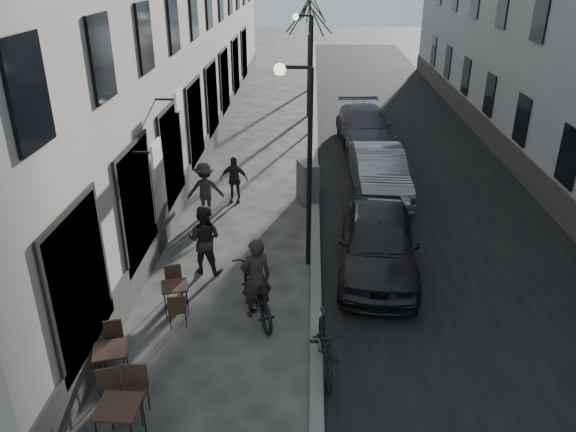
# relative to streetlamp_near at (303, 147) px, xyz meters

# --- Properties ---
(road) EXTENTS (7.30, 60.00, 0.00)m
(road) POSITION_rel_streetlamp_near_xyz_m (4.02, 10.00, -3.16)
(road) COLOR black
(road) RESTS_ON ground
(kerb) EXTENTS (0.25, 60.00, 0.12)m
(kerb) POSITION_rel_streetlamp_near_xyz_m (0.37, 10.00, -3.10)
(kerb) COLOR slate
(kerb) RESTS_ON ground
(streetlamp_near) EXTENTS (0.90, 0.28, 5.09)m
(streetlamp_near) POSITION_rel_streetlamp_near_xyz_m (0.00, 0.00, 0.00)
(streetlamp_near) COLOR black
(streetlamp_near) RESTS_ON ground
(streetlamp_far) EXTENTS (0.90, 0.28, 5.09)m
(streetlamp_far) POSITION_rel_streetlamp_near_xyz_m (0.00, 12.00, 0.00)
(streetlamp_far) COLOR black
(streetlamp_far) RESTS_ON ground
(tree_near) EXTENTS (2.40, 2.40, 5.70)m
(tree_near) POSITION_rel_streetlamp_near_xyz_m (0.07, 15.00, 1.50)
(tree_near) COLOR black
(tree_near) RESTS_ON ground
(tree_far) EXTENTS (2.40, 2.40, 5.70)m
(tree_far) POSITION_rel_streetlamp_near_xyz_m (0.07, 21.00, 1.50)
(tree_far) COLOR black
(tree_far) RESTS_ON ground
(bistro_set_a) EXTENTS (0.69, 1.65, 0.97)m
(bistro_set_a) POSITION_rel_streetlamp_near_xyz_m (-2.78, -6.08, -2.66)
(bistro_set_a) COLOR #322016
(bistro_set_a) RESTS_ON ground
(bistro_set_b) EXTENTS (0.79, 1.51, 0.86)m
(bistro_set_b) POSITION_rel_streetlamp_near_xyz_m (-3.42, -4.59, -2.72)
(bistro_set_b) COLOR #322016
(bistro_set_b) RESTS_ON ground
(bistro_set_c) EXTENTS (0.76, 1.44, 0.82)m
(bistro_set_c) POSITION_rel_streetlamp_near_xyz_m (-2.74, -2.31, -2.74)
(bistro_set_c) COLOR #322016
(bistro_set_c) RESTS_ON ground
(utility_cabinet) EXTENTS (0.75, 1.01, 1.35)m
(utility_cabinet) POSITION_rel_streetlamp_near_xyz_m (0.12, 4.00, -2.48)
(utility_cabinet) COLOR #5B5A5D
(utility_cabinet) RESTS_ON ground
(bicycle) EXTENTS (1.48, 2.31, 1.15)m
(bicycle) POSITION_rel_streetlamp_near_xyz_m (-0.94, -2.34, -2.59)
(bicycle) COLOR black
(bicycle) RESTS_ON ground
(cyclist_rider) EXTENTS (0.80, 0.66, 1.87)m
(cyclist_rider) POSITION_rel_streetlamp_near_xyz_m (-0.94, -2.34, -2.22)
(cyclist_rider) COLOR black
(cyclist_rider) RESTS_ON ground
(pedestrian_near) EXTENTS (0.98, 0.83, 1.80)m
(pedestrian_near) POSITION_rel_streetlamp_near_xyz_m (-2.40, -0.49, -2.26)
(pedestrian_near) COLOR black
(pedestrian_near) RESTS_ON ground
(pedestrian_mid) EXTENTS (1.18, 0.80, 1.69)m
(pedestrian_mid) POSITION_rel_streetlamp_near_xyz_m (-2.97, 2.90, -2.32)
(pedestrian_mid) COLOR #2C2927
(pedestrian_mid) RESTS_ON ground
(pedestrian_far) EXTENTS (0.91, 0.43, 1.52)m
(pedestrian_far) POSITION_rel_streetlamp_near_xyz_m (-2.24, 3.98, -2.40)
(pedestrian_far) COLOR black
(pedestrian_far) RESTS_ON ground
(car_near) EXTENTS (2.29, 4.86, 1.61)m
(car_near) POSITION_rel_streetlamp_near_xyz_m (1.91, -0.28, -2.36)
(car_near) COLOR black
(car_near) RESTS_ON ground
(car_mid) EXTENTS (1.78, 4.67, 1.52)m
(car_mid) POSITION_rel_streetlamp_near_xyz_m (2.47, 4.88, -2.40)
(car_mid) COLOR gray
(car_mid) RESTS_ON ground
(car_far) EXTENTS (2.44, 5.31, 1.51)m
(car_far) POSITION_rel_streetlamp_near_xyz_m (2.47, 10.28, -2.41)
(car_far) COLOR #3F414A
(car_far) RESTS_ON ground
(moped) EXTENTS (0.73, 1.99, 1.17)m
(moped) POSITION_rel_streetlamp_near_xyz_m (0.52, -4.11, -2.57)
(moped) COLOR black
(moped) RESTS_ON ground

